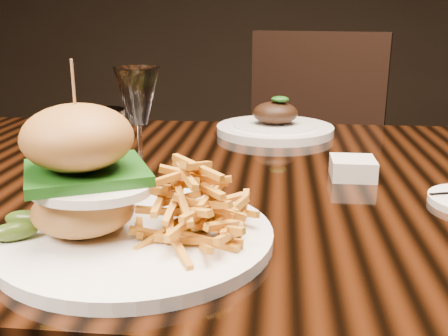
# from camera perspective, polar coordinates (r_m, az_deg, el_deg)

# --- Properties ---
(dining_table) EXTENTS (1.60, 0.90, 0.75)m
(dining_table) POSITION_cam_1_polar(r_m,az_deg,el_deg) (0.89, 4.56, -5.80)
(dining_table) COLOR black
(dining_table) RESTS_ON ground
(burger_plate) EXTENTS (0.32, 0.32, 0.21)m
(burger_plate) POSITION_cam_1_polar(r_m,az_deg,el_deg) (0.61, -10.12, -3.05)
(burger_plate) COLOR white
(burger_plate) RESTS_ON dining_table
(ramekin) EXTENTS (0.09, 0.09, 0.03)m
(ramekin) POSITION_cam_1_polar(r_m,az_deg,el_deg) (0.88, 13.84, -0.02)
(ramekin) COLOR white
(ramekin) RESTS_ON dining_table
(wine_glass) EXTENTS (0.07, 0.07, 0.18)m
(wine_glass) POSITION_cam_1_polar(r_m,az_deg,el_deg) (0.79, -9.34, 7.26)
(wine_glass) COLOR white
(wine_glass) RESTS_ON dining_table
(water_tumbler) EXTENTS (0.07, 0.07, 0.10)m
(water_tumbler) POSITION_cam_1_polar(r_m,az_deg,el_deg) (0.94, -12.77, 3.24)
(water_tumbler) COLOR white
(water_tumbler) RESTS_ON dining_table
(far_dish) EXTENTS (0.26, 0.26, 0.09)m
(far_dish) POSITION_cam_1_polar(r_m,az_deg,el_deg) (1.17, 5.57, 4.53)
(far_dish) COLOR white
(far_dish) RESTS_ON dining_table
(chair_far) EXTENTS (0.57, 0.57, 0.95)m
(chair_far) POSITION_cam_1_polar(r_m,az_deg,el_deg) (1.77, 9.03, 0.93)
(chair_far) COLOR black
(chair_far) RESTS_ON ground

